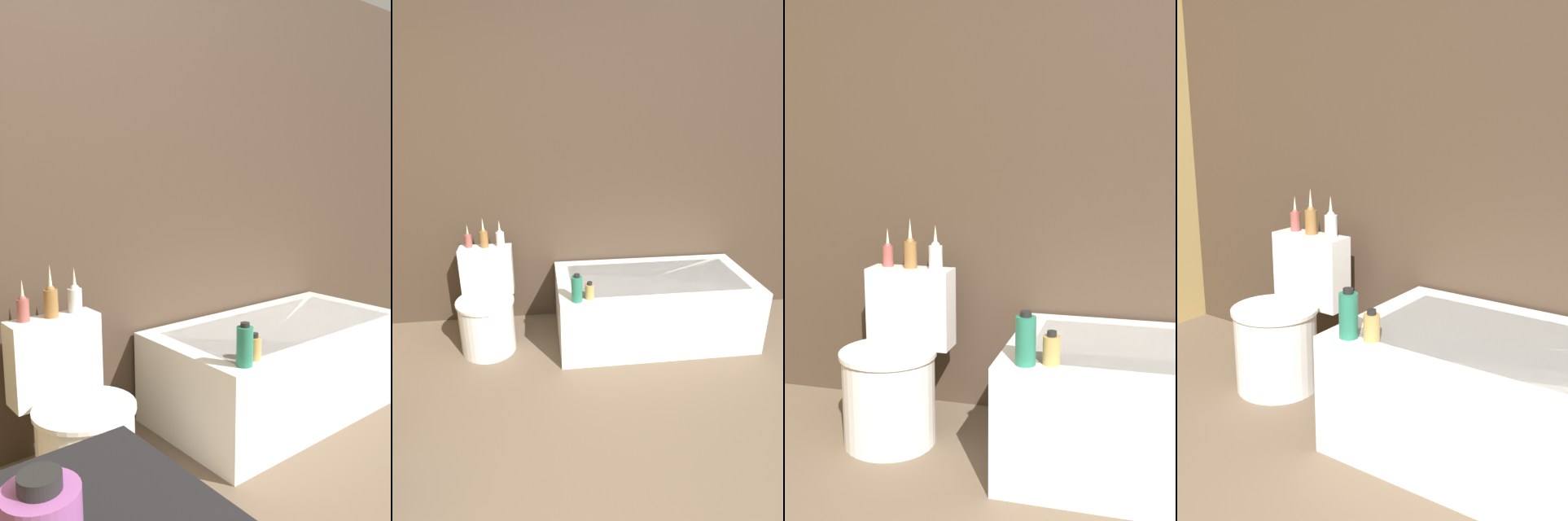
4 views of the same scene
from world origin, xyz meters
TOP-DOWN VIEW (x-y plane):
  - wall_back_tiled at (0.00, 2.40)m, footprint 6.40×0.06m
  - bathtub at (0.78, 1.95)m, footprint 1.52×0.79m
  - toilet at (-0.52, 1.95)m, footprint 0.43×0.56m
  - vase_gold at (-0.64, 2.18)m, footprint 0.05×0.05m
  - vase_silver at (-0.52, 2.17)m, footprint 0.06×0.06m
  - vase_bronze at (-0.40, 2.18)m, footprint 0.06×0.06m
  - shampoo_bottle_tall at (0.14, 1.62)m, footprint 0.08×0.08m
  - shampoo_bottle_short at (0.23, 1.65)m, footprint 0.06×0.06m

SIDE VIEW (x-z plane):
  - bathtub at x=0.78m, z-range 0.00..0.51m
  - toilet at x=-0.52m, z-range -0.07..0.66m
  - shampoo_bottle_short at x=0.23m, z-range 0.50..0.63m
  - shampoo_bottle_tall at x=0.14m, z-range 0.50..0.70m
  - vase_gold at x=-0.64m, z-range 0.71..0.89m
  - vase_bronze at x=-0.40m, z-range 0.70..0.91m
  - vase_silver at x=-0.52m, z-range 0.70..0.93m
  - wall_back_tiled at x=0.00m, z-range 0.00..2.60m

